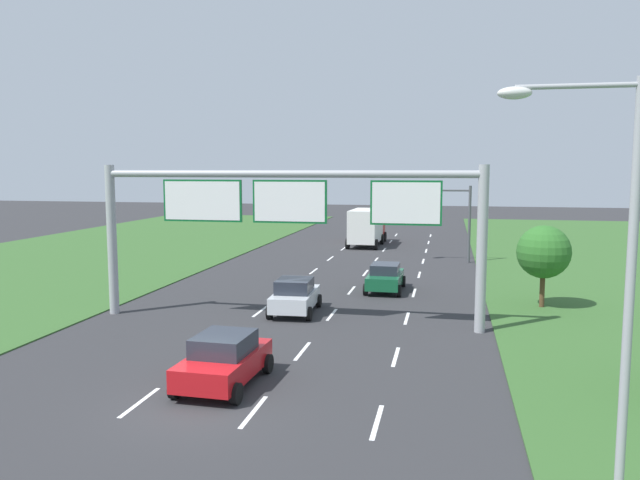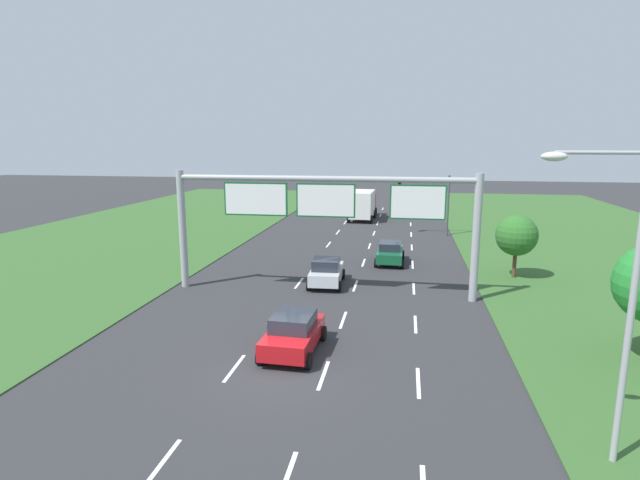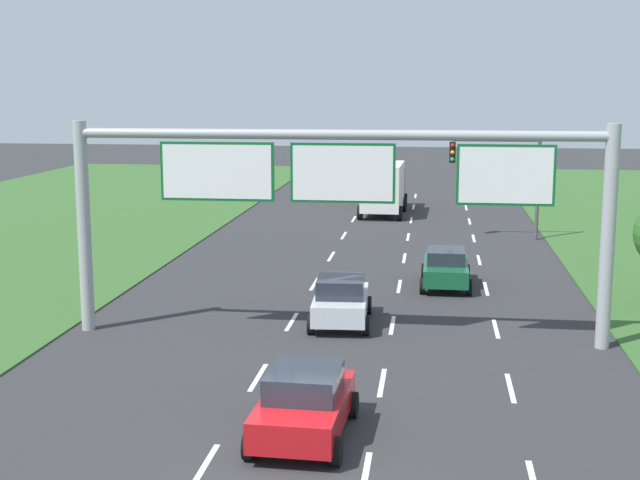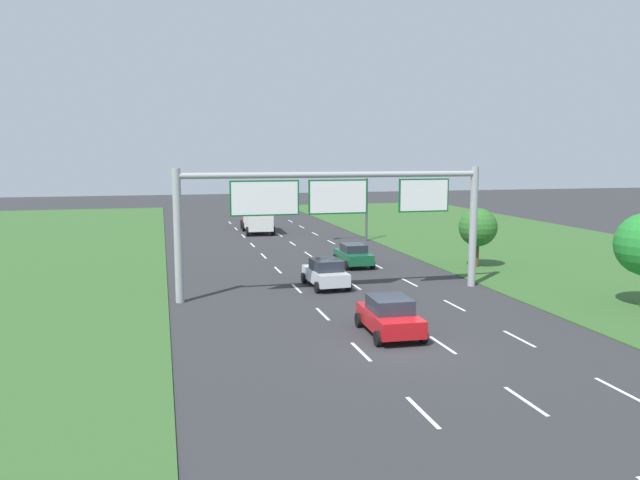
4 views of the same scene
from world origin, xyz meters
The scene contains 12 objects.
ground_plane centered at (0.00, 0.00, 0.00)m, with size 200.00×200.00×0.00m, color #2D2D30.
lane_dashes_inner_left centered at (-1.75, 15.00, 0.00)m, with size 0.14×68.40×0.01m.
lane_dashes_inner_right centered at (1.75, 15.00, 0.00)m, with size 0.14×68.40×0.01m.
lane_dashes_slip centered at (5.25, 15.00, 0.00)m, with size 0.14×68.40×0.01m.
car_near_red centered at (3.62, 18.22, 0.78)m, with size 2.05×4.01×1.55m.
car_lead_silver centered at (0.16, 1.92, 0.83)m, with size 2.29×4.06×1.65m.
car_mid_lane centered at (-0.03, 11.97, 0.84)m, with size 2.20×4.00×1.66m.
box_truck centered at (-0.07, 38.68, 1.74)m, with size 2.84×7.49×3.25m.
sign_gantry centered at (0.08, 10.18, 4.95)m, with size 17.24×0.44×7.00m.
traffic_light_mast centered at (6.57, 30.00, 3.87)m, with size 4.76×0.49×5.60m.
street_lamp centered at (10.00, -3.78, 5.08)m, with size 2.61×0.32×8.50m.
roadside_tree_mid centered at (11.61, 15.49, 2.78)m, with size 2.60×2.60×4.09m.
Camera 1 is at (7.03, -16.21, 6.84)m, focal length 35.00 mm.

